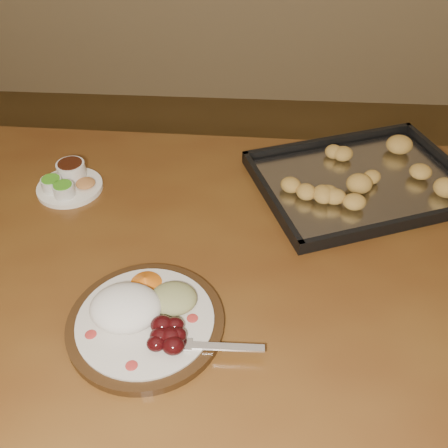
{
  "coord_description": "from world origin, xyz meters",
  "views": [
    {
      "loc": [
        -0.07,
        -0.85,
        1.46
      ],
      "look_at": [
        -0.12,
        -0.06,
        0.77
      ],
      "focal_mm": 40.0,
      "sensor_mm": 36.0,
      "label": 1
    }
  ],
  "objects": [
    {
      "name": "ground",
      "position": [
        0.0,
        0.0,
        0.0
      ],
      "size": [
        4.0,
        4.0,
        0.0
      ],
      "primitive_type": "plane",
      "color": "#533B1C",
      "rests_on": "ground"
    },
    {
      "name": "dining_table",
      "position": [
        -0.17,
        -0.13,
        0.65
      ],
      "size": [
        1.52,
        0.93,
        0.75
      ],
      "rotation": [
        0.0,
        0.0,
        -0.02
      ],
      "color": "brown",
      "rests_on": "ground"
    },
    {
      "name": "dinner_plate",
      "position": [
        -0.24,
        -0.31,
        0.77
      ],
      "size": [
        0.34,
        0.27,
        0.06
      ],
      "rotation": [
        0.0,
        0.0,
        -0.44
      ],
      "color": "#311E0D",
      "rests_on": "dining_table"
    },
    {
      "name": "condiment_saucer",
      "position": [
        -0.49,
        0.06,
        0.77
      ],
      "size": [
        0.15,
        0.15,
        0.05
      ],
      "rotation": [
        0.0,
        0.0,
        -0.22
      ],
      "color": "white",
      "rests_on": "dining_table"
    },
    {
      "name": "baking_tray",
      "position": [
        0.19,
        0.12,
        0.77
      ],
      "size": [
        0.57,
        0.5,
        0.05
      ],
      "rotation": [
        0.0,
        0.0,
        0.37
      ],
      "color": "black",
      "rests_on": "dining_table"
    }
  ]
}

